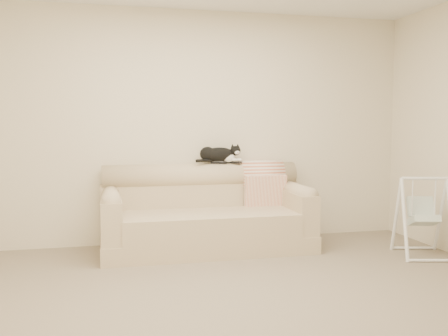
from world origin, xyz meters
name	(u,v)px	position (x,y,z in m)	size (l,w,h in m)	color
ground_plane	(238,300)	(0.00, 0.00, 0.00)	(5.00, 5.00, 0.00)	#756655
room_shell	(239,98)	(0.00, 0.00, 1.53)	(5.04, 4.04, 2.60)	beige
sofa	(206,216)	(0.07, 1.62, 0.35)	(2.20, 0.93, 0.90)	#B5A58F
remote_a	(219,162)	(0.26, 1.85, 0.91)	(0.19, 0.09, 0.03)	black
remote_b	(234,162)	(0.43, 1.85, 0.91)	(0.16, 0.15, 0.02)	black
tuxedo_cat	(219,154)	(0.27, 1.86, 1.00)	(0.54, 0.22, 0.21)	black
throw_blanket	(262,178)	(0.76, 1.84, 0.72)	(0.48, 0.38, 0.58)	#C86643
baby_swing	(423,216)	(2.15, 0.82, 0.40)	(0.60, 0.63, 0.81)	white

